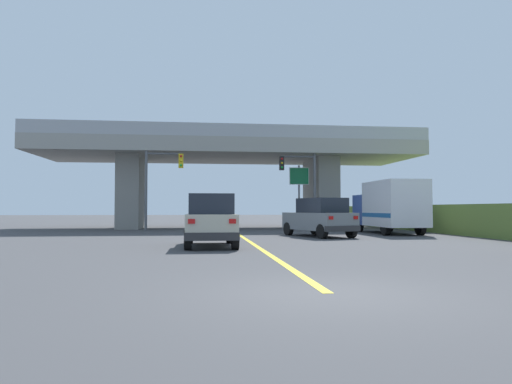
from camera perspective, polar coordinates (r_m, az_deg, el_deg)
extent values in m
plane|color=#424244|center=(36.51, -3.34, -4.34)|extent=(160.00, 160.00, 0.00)
cube|color=gray|center=(36.75, -3.32, 4.87)|extent=(28.18, 9.04, 1.04)
cube|color=gray|center=(36.78, -14.72, -0.08)|extent=(1.63, 5.42, 5.36)
cube|color=gray|center=(37.65, 7.79, -0.17)|extent=(1.63, 5.42, 5.36)
cube|color=#9EA0A5|center=(32.57, -2.85, 7.49)|extent=(28.18, 0.20, 0.90)
cube|color=#9EA0A5|center=(41.20, -3.69, 5.48)|extent=(28.18, 0.20, 0.90)
cube|color=yellow|center=(20.93, -0.74, -6.04)|extent=(0.20, 25.60, 0.01)
cube|color=#B7B29E|center=(18.51, -5.50, -4.05)|extent=(1.87, 4.28, 0.90)
cube|color=#1E232D|center=(18.18, -5.47, -1.47)|extent=(1.65, 2.36, 0.76)
cube|color=#2D2D30|center=(16.44, -5.34, -5.39)|extent=(1.91, 0.20, 0.28)
cube|color=red|center=(16.34, -7.79, -3.54)|extent=(0.24, 0.06, 0.16)
cube|color=red|center=(16.38, -2.86, -3.55)|extent=(0.24, 0.06, 0.16)
cylinder|color=black|center=(20.12, -8.00, -5.16)|extent=(0.26, 0.72, 0.72)
cylinder|color=black|center=(20.16, -3.22, -5.17)|extent=(0.26, 0.72, 0.72)
cylinder|color=black|center=(16.94, -8.23, -5.75)|extent=(0.26, 0.72, 0.72)
cylinder|color=black|center=(16.98, -2.54, -5.76)|extent=(0.26, 0.72, 0.72)
cube|color=slate|center=(25.11, 7.54, -3.52)|extent=(3.20, 4.89, 0.90)
cube|color=#1E232D|center=(24.81, 7.95, -1.61)|extent=(2.37, 2.88, 0.76)
cube|color=#2D2D30|center=(23.28, 10.44, -4.38)|extent=(1.92, 0.79, 0.28)
cube|color=red|center=(22.80, 9.05, -3.10)|extent=(0.25, 0.13, 0.16)
cube|color=red|center=(23.62, 11.96, -3.05)|extent=(0.25, 0.13, 0.16)
cylinder|color=black|center=(26.16, 3.95, -4.46)|extent=(0.47, 0.76, 0.72)
cylinder|color=black|center=(27.03, 7.16, -4.37)|extent=(0.47, 0.76, 0.72)
cylinder|color=black|center=(23.22, 7.99, -4.74)|extent=(0.47, 0.76, 0.72)
cylinder|color=black|center=(24.19, 11.44, -4.62)|extent=(0.47, 0.76, 0.72)
cube|color=navy|center=(31.28, 14.07, -2.10)|extent=(2.20, 2.00, 1.90)
cube|color=silver|center=(28.29, 16.40, -1.37)|extent=(2.31, 4.46, 2.61)
cube|color=#195999|center=(28.29, 16.41, -2.69)|extent=(2.33, 4.37, 0.24)
cylinder|color=black|center=(30.96, 12.36, -3.87)|extent=(0.30, 0.90, 0.90)
cylinder|color=black|center=(31.67, 15.78, -3.80)|extent=(0.30, 0.90, 0.90)
cylinder|color=black|center=(26.89, 15.40, -4.13)|extent=(0.30, 0.90, 0.90)
cylinder|color=black|center=(27.71, 19.24, -4.03)|extent=(0.30, 0.90, 0.90)
cube|color=silver|center=(46.34, -4.97, -2.85)|extent=(1.93, 4.56, 0.90)
cube|color=#1E232D|center=(46.00, -4.95, -1.82)|extent=(1.70, 2.51, 0.76)
cube|color=#2D2D30|center=(44.12, -4.88, -3.29)|extent=(1.97, 0.20, 0.28)
cube|color=red|center=(44.02, -5.82, -2.60)|extent=(0.24, 0.06, 0.16)
cube|color=red|center=(44.07, -3.93, -2.61)|extent=(0.24, 0.06, 0.16)
cylinder|color=black|center=(48.06, -6.07, -3.35)|extent=(0.26, 0.72, 0.72)
cylinder|color=black|center=(48.12, -4.00, -3.36)|extent=(0.26, 0.72, 0.72)
cylinder|color=black|center=(44.60, -6.01, -3.46)|extent=(0.26, 0.72, 0.72)
cylinder|color=black|center=(44.66, -3.79, -3.46)|extent=(0.26, 0.72, 0.72)
cylinder|color=#56595E|center=(33.23, 7.10, 0.39)|extent=(0.18, 0.18, 5.73)
cylinder|color=#56595E|center=(33.14, 5.12, 4.28)|extent=(2.34, 0.12, 0.12)
cube|color=black|center=(32.87, 3.12, 3.48)|extent=(0.32, 0.26, 0.96)
sphere|color=red|center=(32.75, 3.17, 4.03)|extent=(0.16, 0.16, 0.16)
sphere|color=gold|center=(32.72, 3.17, 3.51)|extent=(0.16, 0.16, 0.16)
sphere|color=green|center=(32.69, 3.17, 2.99)|extent=(0.16, 0.16, 0.16)
cylinder|color=#56595E|center=(32.29, -13.15, 0.69)|extent=(0.18, 0.18, 5.95)
cylinder|color=#56595E|center=(32.36, -11.09, 4.58)|extent=(2.30, 0.12, 0.12)
cube|color=gold|center=(32.24, -9.05, 3.73)|extent=(0.32, 0.26, 0.96)
sphere|color=red|center=(32.13, -9.06, 4.29)|extent=(0.16, 0.16, 0.16)
sphere|color=gold|center=(32.09, -9.06, 3.76)|extent=(0.16, 0.16, 0.16)
sphere|color=green|center=(32.07, -9.06, 3.22)|extent=(0.16, 0.16, 0.16)
cylinder|color=slate|center=(34.15, 5.22, -0.63)|extent=(0.14, 0.14, 4.61)
cube|color=#146638|center=(34.16, 5.24, 1.93)|extent=(1.35, 0.08, 1.16)
cube|color=white|center=(34.16, 5.24, 1.93)|extent=(1.43, 0.04, 1.24)
cube|color=silver|center=(63.68, -5.58, -2.10)|extent=(2.20, 2.00, 1.90)
cube|color=white|center=(60.34, -5.51, -1.86)|extent=(2.31, 4.70, 2.41)
cube|color=#197F4C|center=(60.34, -5.51, -2.43)|extent=(2.33, 4.60, 0.24)
cylinder|color=black|center=(63.68, -6.48, -2.95)|extent=(0.30, 0.90, 0.90)
cylinder|color=black|center=(63.72, -4.68, -2.96)|extent=(0.30, 0.90, 0.90)
cylinder|color=black|center=(59.16, -6.45, -3.02)|extent=(0.30, 0.90, 0.90)
cylinder|color=black|center=(59.20, -4.51, -3.03)|extent=(0.30, 0.90, 0.90)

